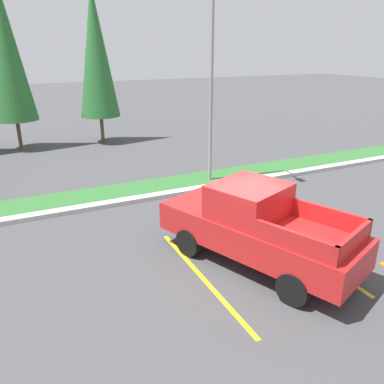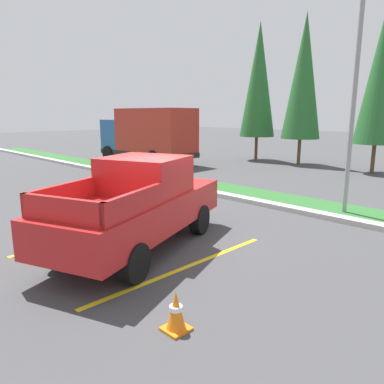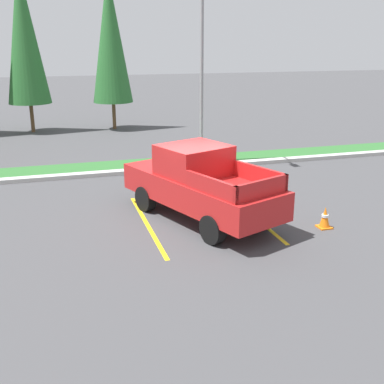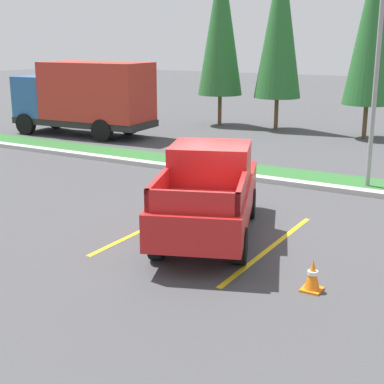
{
  "view_description": "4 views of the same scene",
  "coord_description": "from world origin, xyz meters",
  "px_view_note": "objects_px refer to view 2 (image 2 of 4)",
  "views": [
    {
      "loc": [
        -5.2,
        -7.59,
        5.24
      ],
      "look_at": [
        -0.68,
        1.87,
        1.29
      ],
      "focal_mm": 35.79,
      "sensor_mm": 36.0,
      "label": 1
    },
    {
      "loc": [
        6.61,
        -5.26,
        3.05
      ],
      "look_at": [
        0.68,
        0.59,
        1.28
      ],
      "focal_mm": 34.16,
      "sensor_mm": 36.0,
      "label": 2
    },
    {
      "loc": [
        -3.87,
        -12.77,
        4.89
      ],
      "look_at": [
        -0.14,
        -0.21,
        0.74
      ],
      "focal_mm": 44.87,
      "sensor_mm": 36.0,
      "label": 3
    },
    {
      "loc": [
        6.0,
        -11.33,
        4.4
      ],
      "look_at": [
        -0.33,
        -0.62,
        1.04
      ],
      "focal_mm": 53.0,
      "sensor_mm": 36.0,
      "label": 4
    }
  ],
  "objects_px": {
    "pickup_truck_main": "(140,204)",
    "traffic_cone": "(176,312)",
    "street_light": "(354,76)",
    "cypress_tree_leftmost": "(259,80)",
    "cargo_truck_distant": "(148,134)",
    "cypress_tree_left_inner": "(304,77)",
    "cypress_tree_center": "(382,73)"
  },
  "relations": [
    {
      "from": "pickup_truck_main",
      "to": "cypress_tree_center",
      "type": "xyz_separation_m",
      "value": [
        -0.32,
        15.35,
        4.01
      ]
    },
    {
      "from": "street_light",
      "to": "cypress_tree_leftmost",
      "type": "bearing_deg",
      "value": 136.73
    },
    {
      "from": "pickup_truck_main",
      "to": "cypress_tree_leftmost",
      "type": "bearing_deg",
      "value": 117.05
    },
    {
      "from": "cypress_tree_center",
      "to": "street_light",
      "type": "bearing_deg",
      "value": -75.39
    },
    {
      "from": "traffic_cone",
      "to": "cypress_tree_center",
      "type": "bearing_deg",
      "value": 101.26
    },
    {
      "from": "cypress_tree_leftmost",
      "to": "traffic_cone",
      "type": "bearing_deg",
      "value": -57.44
    },
    {
      "from": "cypress_tree_left_inner",
      "to": "cypress_tree_center",
      "type": "height_order",
      "value": "cypress_tree_left_inner"
    },
    {
      "from": "cypress_tree_left_inner",
      "to": "cypress_tree_center",
      "type": "distance_m",
      "value": 4.51
    },
    {
      "from": "cypress_tree_left_inner",
      "to": "cypress_tree_center",
      "type": "relative_size",
      "value": 1.03
    },
    {
      "from": "street_light",
      "to": "cypress_tree_left_inner",
      "type": "distance_m",
      "value": 11.81
    },
    {
      "from": "cargo_truck_distant",
      "to": "cypress_tree_leftmost",
      "type": "height_order",
      "value": "cypress_tree_leftmost"
    },
    {
      "from": "pickup_truck_main",
      "to": "cypress_tree_left_inner",
      "type": "height_order",
      "value": "cypress_tree_left_inner"
    },
    {
      "from": "cypress_tree_leftmost",
      "to": "cypress_tree_center",
      "type": "distance_m",
      "value": 7.68
    },
    {
      "from": "pickup_truck_main",
      "to": "traffic_cone",
      "type": "bearing_deg",
      "value": -28.55
    },
    {
      "from": "cypress_tree_leftmost",
      "to": "traffic_cone",
      "type": "distance_m",
      "value": 21.12
    },
    {
      "from": "cargo_truck_distant",
      "to": "traffic_cone",
      "type": "bearing_deg",
      "value": -36.83
    },
    {
      "from": "cypress_tree_leftmost",
      "to": "cypress_tree_left_inner",
      "type": "distance_m",
      "value": 3.17
    },
    {
      "from": "cypress_tree_leftmost",
      "to": "cypress_tree_center",
      "type": "relative_size",
      "value": 1.03
    },
    {
      "from": "pickup_truck_main",
      "to": "cypress_tree_leftmost",
      "type": "relative_size",
      "value": 0.63
    },
    {
      "from": "pickup_truck_main",
      "to": "street_light",
      "type": "xyz_separation_m",
      "value": [
        2.07,
        6.18,
        3.09
      ]
    },
    {
      "from": "street_light",
      "to": "cypress_tree_left_inner",
      "type": "relative_size",
      "value": 0.81
    },
    {
      "from": "pickup_truck_main",
      "to": "cypress_tree_center",
      "type": "height_order",
      "value": "cypress_tree_center"
    },
    {
      "from": "cargo_truck_distant",
      "to": "street_light",
      "type": "bearing_deg",
      "value": -13.38
    },
    {
      "from": "cypress_tree_leftmost",
      "to": "cypress_tree_center",
      "type": "height_order",
      "value": "cypress_tree_leftmost"
    },
    {
      "from": "cargo_truck_distant",
      "to": "cypress_tree_leftmost",
      "type": "bearing_deg",
      "value": 58.1
    },
    {
      "from": "cypress_tree_leftmost",
      "to": "traffic_cone",
      "type": "relative_size",
      "value": 14.72
    },
    {
      "from": "pickup_truck_main",
      "to": "cargo_truck_distant",
      "type": "bearing_deg",
      "value": 141.28
    },
    {
      "from": "pickup_truck_main",
      "to": "cypress_tree_left_inner",
      "type": "relative_size",
      "value": 0.63
    },
    {
      "from": "cypress_tree_leftmost",
      "to": "cargo_truck_distant",
      "type": "bearing_deg",
      "value": -121.9
    },
    {
      "from": "pickup_truck_main",
      "to": "cypress_tree_leftmost",
      "type": "height_order",
      "value": "cypress_tree_leftmost"
    },
    {
      "from": "cypress_tree_center",
      "to": "pickup_truck_main",
      "type": "bearing_deg",
      "value": -88.8
    },
    {
      "from": "traffic_cone",
      "to": "street_light",
      "type": "bearing_deg",
      "value": 97.24
    }
  ]
}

